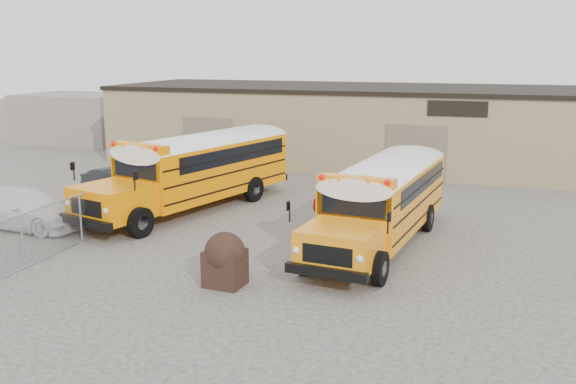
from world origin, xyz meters
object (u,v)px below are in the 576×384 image
(car_white, at_px, (22,208))
(tarp_bundle, at_px, (225,258))
(school_bus_left, at_px, (285,146))
(car_dark, at_px, (118,183))
(school_bus_right, at_px, (422,167))

(car_white, bearing_deg, tarp_bundle, -106.99)
(school_bus_left, relative_size, car_dark, 2.81)
(school_bus_left, bearing_deg, car_white, -120.74)
(school_bus_right, bearing_deg, car_dark, -168.68)
(school_bus_left, height_order, car_dark, school_bus_left)
(school_bus_right, relative_size, car_white, 1.99)
(tarp_bundle, height_order, car_dark, tarp_bundle)
(tarp_bundle, distance_m, car_dark, 13.31)
(school_bus_right, bearing_deg, school_bus_left, 158.10)
(car_dark, bearing_deg, school_bus_left, -27.89)
(school_bus_left, height_order, school_bus_right, school_bus_left)
(school_bus_right, xyz_separation_m, car_dark, (-13.86, -2.77, -1.06))
(school_bus_right, height_order, car_white, school_bus_right)
(tarp_bundle, distance_m, car_white, 10.67)
(car_white, bearing_deg, school_bus_left, -29.50)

